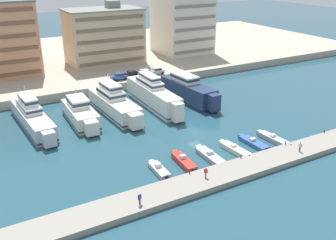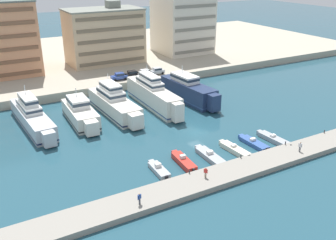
{
  "view_description": "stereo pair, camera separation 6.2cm",
  "coord_description": "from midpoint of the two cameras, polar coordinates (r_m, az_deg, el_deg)",
  "views": [
    {
      "loc": [
        -35.64,
        -53.01,
        29.42
      ],
      "look_at": [
        -4.59,
        2.59,
        2.5
      ],
      "focal_mm": 40.0,
      "sensor_mm": 36.0,
      "label": 1
    },
    {
      "loc": [
        -35.59,
        -53.04,
        29.42
      ],
      "look_at": [
        -4.59,
        2.59,
        2.5
      ],
      "focal_mm": 40.0,
      "sensor_mm": 36.0,
      "label": 2
    }
  ],
  "objects": [
    {
      "name": "pedestrian_near_edge",
      "position": [
        54.25,
        5.79,
        -7.84
      ],
      "size": [
        0.41,
        0.52,
        1.56
      ],
      "color": "#7A6B56",
      "rests_on": "pier_dock"
    },
    {
      "name": "bollard_east",
      "position": [
        73.36,
        22.75,
        -1.61
      ],
      "size": [
        0.2,
        0.2,
        0.61
      ],
      "color": "#2D2D33",
      "rests_on": "pier_dock"
    },
    {
      "name": "motorboat_grey_far_left",
      "position": [
        57.23,
        -1.4,
        -7.55
      ],
      "size": [
        1.78,
        5.85,
        1.35
      ],
      "color": "#9EA3A8",
      "rests_on": "ground"
    },
    {
      "name": "yacht_ivory_mid_left",
      "position": [
        79.0,
        -8.18,
        2.57
      ],
      "size": [
        5.42,
        20.85,
        8.0
      ],
      "color": "silver",
      "rests_on": "ground"
    },
    {
      "name": "yacht_ivory_center_left",
      "position": [
        82.14,
        -2.26,
        3.88
      ],
      "size": [
        3.98,
        22.69,
        8.63
      ],
      "color": "silver",
      "rests_on": "ground"
    },
    {
      "name": "bollard_east_mid",
      "position": [
        66.51,
        17.5,
        -3.35
      ],
      "size": [
        0.2,
        0.2,
        0.61
      ],
      "color": "#2D2D33",
      "rests_on": "pier_dock"
    },
    {
      "name": "ground_plane",
      "position": [
        70.33,
        4.33,
        -1.89
      ],
      "size": [
        400.0,
        400.0,
        0.0
      ],
      "primitive_type": "plane",
      "color": "#234C5B"
    },
    {
      "name": "quay_promenade",
      "position": [
        126.03,
        -12.11,
        9.39
      ],
      "size": [
        180.0,
        70.0,
        2.02
      ],
      "primitive_type": "cube",
      "color": "#ADA38E",
      "rests_on": "ground"
    },
    {
      "name": "car_black_left",
      "position": [
        97.01,
        -5.52,
        7.0
      ],
      "size": [
        4.16,
        2.04,
        1.8
      ],
      "color": "black",
      "rests_on": "quay_promenade"
    },
    {
      "name": "apartment_block_mid_left",
      "position": [
        124.27,
        2.25,
        15.84
      ],
      "size": [
        16.1,
        15.84,
        26.12
      ],
      "color": "silver",
      "rests_on": "quay_promenade"
    },
    {
      "name": "motorboat_grey_mid_left",
      "position": [
        61.07,
        6.58,
        -5.59
      ],
      "size": [
        2.07,
        8.21,
        1.35
      ],
      "color": "#9EA3A8",
      "rests_on": "ground"
    },
    {
      "name": "bollard_west_mid",
      "position": [
        60.4,
        11.09,
        -5.42
      ],
      "size": [
        0.2,
        0.2,
        0.61
      ],
      "color": "#2D2D33",
      "rests_on": "pier_dock"
    },
    {
      "name": "car_white_mid_left",
      "position": [
        97.9,
        -3.6,
        7.21
      ],
      "size": [
        4.14,
        2.0,
        1.8
      ],
      "color": "white",
      "rests_on": "quay_promenade"
    },
    {
      "name": "yacht_silver_far_left",
      "position": [
        76.53,
        -19.99,
        0.54
      ],
      "size": [
        5.29,
        22.37,
        7.61
      ],
      "color": "silver",
      "rests_on": "ground"
    },
    {
      "name": "yacht_ivory_left",
      "position": [
        76.0,
        -13.17,
        1.05
      ],
      "size": [
        4.77,
        16.03,
        6.56
      ],
      "color": "silver",
      "rests_on": "ground"
    },
    {
      "name": "apartment_block_left",
      "position": [
        112.33,
        -9.68,
        12.54
      ],
      "size": [
        21.48,
        12.6,
        17.42
      ],
      "color": "#C6AD89",
      "rests_on": "quay_promenade"
    },
    {
      "name": "pedestrian_mid_deck",
      "position": [
        64.67,
        19.52,
        -3.74
      ],
      "size": [
        0.35,
        0.63,
        1.68
      ],
      "color": "#4C515B",
      "rests_on": "pier_dock"
    },
    {
      "name": "motorboat_red_left",
      "position": [
        59.28,
        2.41,
        -6.32
      ],
      "size": [
        2.06,
        6.94,
        1.48
      ],
      "color": "red",
      "rests_on": "ground"
    },
    {
      "name": "car_blue_far_left",
      "position": [
        95.45,
        -7.43,
        6.65
      ],
      "size": [
        4.17,
        2.06,
        1.8
      ],
      "color": "#28428E",
      "rests_on": "quay_promenade"
    },
    {
      "name": "pier_dock",
      "position": [
        59.4,
        12.52,
        -6.9
      ],
      "size": [
        120.0,
        4.99,
        0.87
      ],
      "primitive_type": "cube",
      "color": "gray",
      "rests_on": "ground"
    },
    {
      "name": "motorboat_cream_center_left",
      "position": [
        63.89,
        10.14,
        -4.44
      ],
      "size": [
        2.06,
        7.09,
        1.26
      ],
      "color": "beige",
      "rests_on": "ground"
    },
    {
      "name": "pedestrian_far_side",
      "position": [
        48.62,
        -4.34,
        -11.71
      ],
      "size": [
        0.61,
        0.36,
        1.66
      ],
      "color": "#4C515B",
      "rests_on": "pier_dock"
    },
    {
      "name": "motorboat_blue_center",
      "position": [
        66.96,
        12.92,
        -3.41
      ],
      "size": [
        2.05,
        6.92,
        1.18
      ],
      "color": "#33569E",
      "rests_on": "ground"
    },
    {
      "name": "bollard_west",
      "position": [
        55.31,
        3.32,
        -7.82
      ],
      "size": [
        0.2,
        0.2,
        0.61
      ],
      "color": "#2D2D33",
      "rests_on": "pier_dock"
    },
    {
      "name": "yacht_navy_center",
      "position": [
        85.79,
        3.15,
        4.55
      ],
      "size": [
        5.6,
        19.54,
        7.63
      ],
      "color": "navy",
      "rests_on": "ground"
    },
    {
      "name": "motorboat_grey_center_right",
      "position": [
        69.07,
        15.88,
        -2.84
      ],
      "size": [
        2.11,
        7.72,
        1.24
      ],
      "color": "#9EA3A8",
      "rests_on": "ground"
    },
    {
      "name": "car_silver_center_left",
      "position": [
        99.55,
        -1.7,
        7.51
      ],
      "size": [
        4.11,
        1.93,
        1.8
      ],
      "color": "#B7BCC1",
      "rests_on": "quay_promenade"
    }
  ]
}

